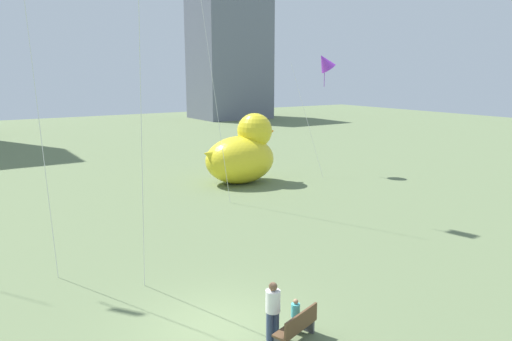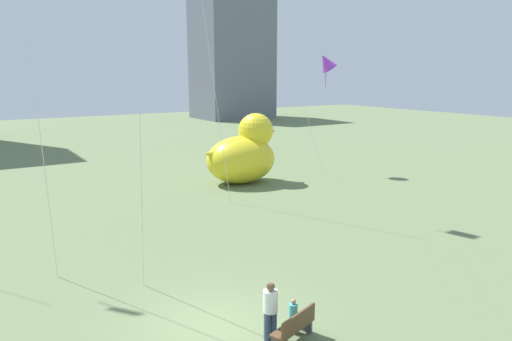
# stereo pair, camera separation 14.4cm
# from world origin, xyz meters

# --- Properties ---
(ground_plane) EXTENTS (140.00, 140.00, 0.00)m
(ground_plane) POSITION_xyz_m (0.00, 0.00, 0.00)
(ground_plane) COLOR #65774E
(park_bench) EXTENTS (1.53, 0.89, 0.90)m
(park_bench) POSITION_xyz_m (1.45, -1.91, 0.47)
(park_bench) COLOR brown
(park_bench) RESTS_ON ground
(person_adult) EXTENTS (0.40, 0.40, 1.62)m
(person_adult) POSITION_xyz_m (1.02, -1.41, 0.90)
(person_adult) COLOR #38476B
(person_adult) RESTS_ON ground
(person_child) EXTENTS (0.24, 0.24, 0.99)m
(person_child) POSITION_xyz_m (1.72, -1.48, 0.54)
(person_child) COLOR silver
(person_child) RESTS_ON ground
(giant_inflatable_duck) EXTENTS (5.40, 3.46, 4.47)m
(giant_inflatable_duck) POSITION_xyz_m (9.99, 14.88, 1.90)
(giant_inflatable_duck) COLOR yellow
(giant_inflatable_duck) RESTS_ON ground
(kite_purple) EXTENTS (2.78, 3.35, 8.52)m
(kite_purple) POSITION_xyz_m (16.75, 14.91, 7.74)
(kite_purple) COLOR silver
(kite_purple) RESTS_ON ground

